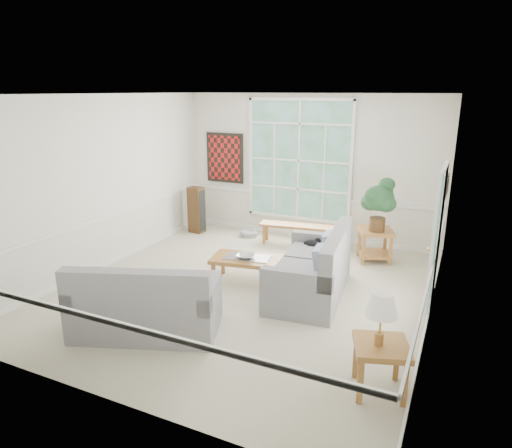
{
  "coord_description": "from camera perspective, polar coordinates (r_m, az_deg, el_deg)",
  "views": [
    {
      "loc": [
        2.97,
        -5.98,
        3.06
      ],
      "look_at": [
        0.1,
        0.2,
        1.05
      ],
      "focal_mm": 32.0,
      "sensor_mm": 36.0,
      "label": 1
    }
  ],
  "objects": [
    {
      "name": "wall_frame_far",
      "position": [
        8.27,
        22.76,
        4.64
      ],
      "size": [
        0.04,
        0.26,
        0.32
      ],
      "primitive_type": "cube",
      "color": "black",
      "rests_on": "wall_right"
    },
    {
      "name": "wall_art",
      "position": [
        10.3,
        -3.94,
        8.24
      ],
      "size": [
        0.9,
        0.06,
        1.1
      ],
      "primitive_type": "cube",
      "color": "maroon",
      "rests_on": "wall_back"
    },
    {
      "name": "wall_right",
      "position": [
        6.18,
        22.04,
        0.6
      ],
      "size": [
        0.02,
        6.0,
        3.0
      ],
      "primitive_type": "cube",
      "color": "silver",
      "rests_on": "ground"
    },
    {
      "name": "loveseat_right",
      "position": [
        7.03,
        6.75,
        -4.83
      ],
      "size": [
        1.2,
        2.02,
        1.04
      ],
      "primitive_type": "cube",
      "rotation": [
        0.0,
        0.0,
        0.11
      ],
      "color": "gray",
      "rests_on": "floor"
    },
    {
      "name": "coffee_table",
      "position": [
        7.53,
        -1.1,
        -5.75
      ],
      "size": [
        1.24,
        0.82,
        0.43
      ],
      "primitive_type": "cube",
      "rotation": [
        0.0,
        0.0,
        0.17
      ],
      "color": "#98622F",
      "rests_on": "floor"
    },
    {
      "name": "window_bench",
      "position": [
        9.34,
        5.98,
        -1.42
      ],
      "size": [
        1.84,
        0.63,
        0.42
      ],
      "primitive_type": "cube",
      "rotation": [
        0.0,
        0.0,
        0.16
      ],
      "color": "#98622F",
      "rests_on": "floor"
    },
    {
      "name": "table_lamp",
      "position": [
        4.84,
        15.32,
        -11.42
      ],
      "size": [
        0.44,
        0.44,
        0.57
      ],
      "primitive_type": null,
      "rotation": [
        0.0,
        0.0,
        0.43
      ],
      "color": "silver",
      "rests_on": "side_table"
    },
    {
      "name": "loveseat_front",
      "position": [
        6.14,
        -13.57,
        -8.72
      ],
      "size": [
        2.05,
        1.53,
        0.99
      ],
      "primitive_type": "cube",
      "rotation": [
        0.0,
        0.0,
        0.36
      ],
      "color": "gray",
      "rests_on": "floor"
    },
    {
      "name": "cat",
      "position": [
        7.65,
        7.03,
        -2.43
      ],
      "size": [
        0.34,
        0.28,
        0.14
      ],
      "primitive_type": "ellipsoid",
      "rotation": [
        0.0,
        0.0,
        0.28
      ],
      "color": "black",
      "rests_on": "loveseat_right"
    },
    {
      "name": "floor_speaker",
      "position": [
        10.17,
        -7.46,
        1.76
      ],
      "size": [
        0.34,
        0.28,
        1.02
      ],
      "primitive_type": "cube",
      "rotation": [
        0.0,
        0.0,
        -0.09
      ],
      "color": "#432A15",
      "rests_on": "floor"
    },
    {
      "name": "ceiling",
      "position": [
        6.67,
        -1.56,
        15.93
      ],
      "size": [
        5.5,
        6.0,
        0.02
      ],
      "primitive_type": "cube",
      "color": "white",
      "rests_on": "ground"
    },
    {
      "name": "pewter_bowl",
      "position": [
        7.4,
        -1.33,
        -4.02
      ],
      "size": [
        0.39,
        0.39,
        0.09
      ],
      "primitive_type": "imported",
      "rotation": [
        0.0,
        0.0,
        0.11
      ],
      "color": "#9A9A9E",
      "rests_on": "coffee_table"
    },
    {
      "name": "wall_back",
      "position": [
        9.58,
        6.58,
        6.96
      ],
      "size": [
        5.5,
        0.02,
        3.0
      ],
      "primitive_type": "cube",
      "color": "silver",
      "rests_on": "ground"
    },
    {
      "name": "wall_frame_near",
      "position": [
        7.88,
        22.61,
        4.12
      ],
      "size": [
        0.04,
        0.26,
        0.32
      ],
      "primitive_type": "cube",
      "color": "black",
      "rests_on": "wall_right"
    },
    {
      "name": "houseplant",
      "position": [
        8.42,
        15.06,
        2.39
      ],
      "size": [
        0.58,
        0.58,
        0.99
      ],
      "primitive_type": null,
      "rotation": [
        0.0,
        0.0,
        -0.01
      ],
      "color": "#214A29",
      "rests_on": "end_table"
    },
    {
      "name": "wall_front",
      "position": [
        4.48,
        -18.8,
        -4.81
      ],
      "size": [
        5.5,
        0.02,
        3.0
      ],
      "primitive_type": "cube",
      "color": "silver",
      "rests_on": "ground"
    },
    {
      "name": "entry_door",
      "position": [
        6.88,
        21.64,
        -1.73
      ],
      "size": [
        0.08,
        0.9,
        2.1
      ],
      "primitive_type": "cube",
      "color": "white",
      "rests_on": "floor"
    },
    {
      "name": "pet_bed",
      "position": [
        9.91,
        -0.92,
        -1.2
      ],
      "size": [
        0.49,
        0.49,
        0.11
      ],
      "primitive_type": "cylinder",
      "rotation": [
        0.0,
        0.0,
        0.31
      ],
      "color": "gray",
      "rests_on": "floor"
    },
    {
      "name": "end_table",
      "position": [
        8.72,
        14.61,
        -2.56
      ],
      "size": [
        0.78,
        0.78,
        0.6
      ],
      "primitive_type": "cube",
      "rotation": [
        0.0,
        0.0,
        0.37
      ],
      "color": "#98622F",
      "rests_on": "floor"
    },
    {
      "name": "window_back",
      "position": [
        9.59,
        5.39,
        7.9
      ],
      "size": [
        2.3,
        0.08,
        2.4
      ],
      "primitive_type": "cube",
      "color": "white",
      "rests_on": "wall_back"
    },
    {
      "name": "floor",
      "position": [
        7.34,
        -1.38,
        -8.23
      ],
      "size": [
        5.5,
        6.0,
        0.01
      ],
      "primitive_type": "cube",
      "color": "#B3AE97",
      "rests_on": "ground"
    },
    {
      "name": "wall_left",
      "position": [
        8.42,
        -18.56,
        4.9
      ],
      "size": [
        0.02,
        6.0,
        3.0
      ],
      "primitive_type": "cube",
      "color": "silver",
      "rests_on": "ground"
    },
    {
      "name": "door_sidelight",
      "position": [
        6.25,
        21.32,
        -2.51
      ],
      "size": [
        0.08,
        0.26,
        1.9
      ],
      "primitive_type": "cube",
      "color": "white",
      "rests_on": "wall_right"
    },
    {
      "name": "side_table",
      "position": [
        5.14,
        15.21,
        -16.94
      ],
      "size": [
        0.69,
        0.69,
        0.56
      ],
      "primitive_type": "cube",
      "rotation": [
        0.0,
        0.0,
        0.32
      ],
      "color": "#98622F",
      "rests_on": "floor"
    }
  ]
}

